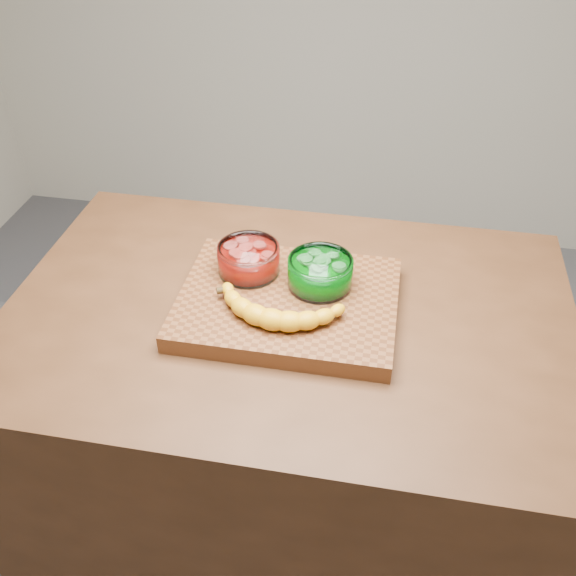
# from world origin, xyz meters

# --- Properties ---
(ground) EXTENTS (3.50, 3.50, 0.00)m
(ground) POSITION_xyz_m (0.00, 0.00, 0.00)
(ground) COLOR #535358
(ground) RESTS_ON ground
(counter) EXTENTS (1.20, 0.80, 0.90)m
(counter) POSITION_xyz_m (0.00, 0.00, 0.45)
(counter) COLOR #4A2A16
(counter) RESTS_ON ground
(cutting_board) EXTENTS (0.45, 0.35, 0.04)m
(cutting_board) POSITION_xyz_m (0.00, 0.00, 0.92)
(cutting_board) COLOR brown
(cutting_board) RESTS_ON counter
(bowl_red) EXTENTS (0.13, 0.13, 0.06)m
(bowl_red) POSITION_xyz_m (-0.10, 0.07, 0.97)
(bowl_red) COLOR white
(bowl_red) RESTS_ON cutting_board
(bowl_green) EXTENTS (0.14, 0.14, 0.06)m
(bowl_green) POSITION_xyz_m (0.06, 0.05, 0.97)
(bowl_green) COLOR white
(bowl_green) RESTS_ON cutting_board
(banana) EXTENTS (0.30, 0.14, 0.04)m
(banana) POSITION_xyz_m (-0.01, -0.06, 0.96)
(banana) COLOR gold
(banana) RESTS_ON cutting_board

